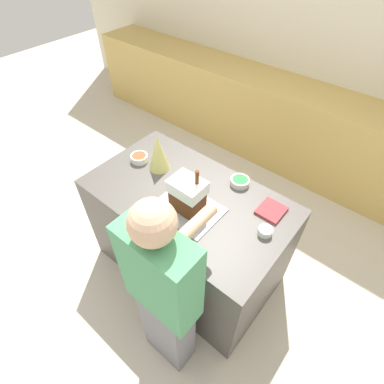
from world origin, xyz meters
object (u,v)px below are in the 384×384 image
Objects in this scene: candy_bowl_center_rear at (240,181)px; person at (164,297)px; gingerbread_house at (188,195)px; decorative_tree at (158,153)px; candy_bowl_near_tray_left at (265,231)px; candy_bowl_far_right at (181,176)px; cookbook at (271,210)px; candy_bowl_beside_tree at (139,158)px; baking_tray at (188,209)px.

person is at bearing -81.54° from candy_bowl_center_rear.
gingerbread_house is at bearing 117.54° from person.
candy_bowl_near_tray_left is (0.94, -0.03, -0.12)m from decorative_tree.
person reaches higher than candy_bowl_far_right.
cookbook is (0.88, 0.16, -0.14)m from decorative_tree.
decorative_tree is 2.19× the size of candy_bowl_beside_tree.
candy_bowl_beside_tree is (-0.62, 0.14, 0.03)m from baking_tray.
candy_bowl_beside_tree is (-0.18, -0.04, -0.12)m from decorative_tree.
candy_bowl_beside_tree reaches higher than baking_tray.
candy_bowl_far_right is at bearing 140.10° from gingerbread_house.
gingerbread_house is 3.77× the size of candy_bowl_far_right.
candy_bowl_center_rear is 1.53× the size of candy_bowl_near_tray_left.
candy_bowl_far_right reaches higher than baking_tray.
baking_tray is 0.64m from candy_bowl_beside_tree.
decorative_tree is at bearing 157.51° from gingerbread_house.
candy_bowl_near_tray_left is at bearing 16.89° from baking_tray.
gingerbread_house is at bearing -12.98° from candy_bowl_beside_tree.
gingerbread_house reaches higher than decorative_tree.
decorative_tree reaches higher than candy_bowl_center_rear.
cookbook is (-0.06, 0.19, -0.02)m from candy_bowl_near_tray_left.
gingerbread_house is 0.48m from decorative_tree.
candy_bowl_far_right is 0.89m from person.
baking_tray is 4.81× the size of candy_bowl_far_right.
candy_bowl_center_rear is at bearing 23.05° from decorative_tree.
cookbook is at bearing 107.46° from candy_bowl_near_tray_left.
candy_bowl_center_rear is at bearing 32.50° from candy_bowl_far_right.
person is at bearing -108.49° from candy_bowl_near_tray_left.
candy_bowl_beside_tree is at bearing -167.71° from decorative_tree.
baking_tray is 0.60m from person.
decorative_tree is at bearing 157.47° from baking_tray.
decorative_tree is at bearing 12.29° from candy_bowl_beside_tree.
candy_bowl_center_rear is (0.57, 0.24, -0.12)m from decorative_tree.
gingerbread_house is 0.46m from candy_bowl_center_rear.
candy_bowl_center_rear is (0.75, 0.28, -0.00)m from candy_bowl_beside_tree.
candy_bowl_near_tray_left is at bearing -1.86° from decorative_tree.
candy_bowl_center_rear is (0.13, 0.43, 0.02)m from baking_tray.
baking_tray is 2.44× the size of cookbook.
candy_bowl_near_tray_left is at bearing 0.45° from candy_bowl_beside_tree.
baking_tray is at bearing -142.38° from cookbook.
candy_bowl_beside_tree is 0.98× the size of candy_bowl_center_rear.
candy_bowl_far_right is (0.39, 0.05, -0.01)m from candy_bowl_beside_tree.
gingerbread_house is 1.16× the size of decorative_tree.
cookbook is (1.06, 0.20, -0.02)m from candy_bowl_beside_tree.
gingerbread_house reaches higher than candy_bowl_center_rear.
candy_bowl_beside_tree is at bearing -169.49° from cookbook.
gingerbread_house reaches higher than candy_bowl_far_right.
candy_bowl_beside_tree is 1.08m from cookbook.
baking_tray is 3.24× the size of candy_bowl_beside_tree.
candy_bowl_center_rear is 0.09× the size of person.
candy_bowl_beside_tree is 0.75× the size of cookbook.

